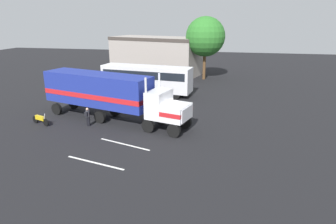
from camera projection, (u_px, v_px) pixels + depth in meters
The scene contains 9 objects.
ground_plane at pixel (162, 129), 24.51m from camera, with size 120.00×120.00×0.00m, color black.
lane_stripe_near at pixel (124, 144), 21.63m from camera, with size 4.40×0.16×0.01m, color silver.
lane_stripe_mid at pixel (95, 163), 18.87m from camera, with size 4.40×0.16×0.01m, color silver.
semi_truck at pixel (107, 93), 26.18m from camera, with size 14.30×6.26×4.50m.
person_bystander at pixel (88, 116), 25.03m from camera, with size 0.35×0.47×1.63m.
parked_bus at pixel (146, 77), 35.40m from camera, with size 11.24×3.99×3.40m.
motorcycle at pixel (40, 119), 25.50m from camera, with size 2.00×0.85×1.12m.
tree_left at pixel (205, 37), 42.69m from camera, with size 5.75×5.75×9.16m.
building_backdrop at pixel (156, 54), 47.99m from camera, with size 15.51×9.73×5.98m.
Camera 1 is at (5.03, -22.33, 8.91)m, focal length 31.36 mm.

